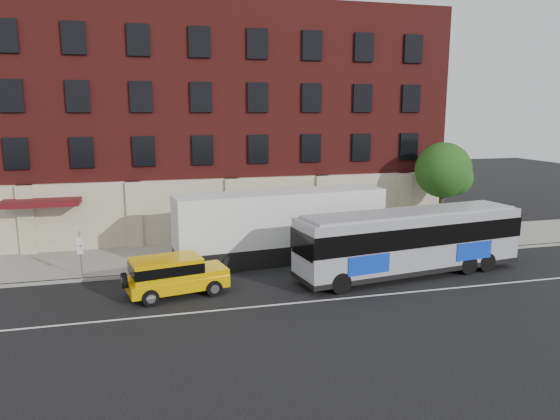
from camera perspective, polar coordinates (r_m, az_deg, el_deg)
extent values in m
plane|color=black|center=(22.46, -0.27, -10.88)|extent=(120.00, 120.00, 0.00)
cube|color=gray|center=(30.79, -4.39, -4.70)|extent=(60.00, 6.00, 0.15)
cube|color=gray|center=(27.96, -3.30, -6.31)|extent=(60.00, 0.25, 0.15)
cube|color=silver|center=(22.91, -0.58, -10.41)|extent=(60.00, 0.12, 0.01)
cube|color=#591715|center=(37.58, -6.73, 9.76)|extent=(30.00, 10.00, 15.00)
cube|color=#C2B59A|center=(33.06, -5.31, 0.06)|extent=(30.00, 0.35, 4.00)
cube|color=#4E0E11|center=(32.18, -24.80, 0.79)|extent=(4.20, 2.20, 0.30)
cube|color=#C2B59A|center=(33.29, -26.12, -0.94)|extent=(0.90, 0.55, 4.00)
cube|color=#C2B59A|center=(32.58, -15.75, -0.47)|extent=(0.90, 0.55, 4.00)
cube|color=#C2B59A|center=(32.96, -5.28, 0.03)|extent=(0.90, 0.55, 4.00)
cube|color=#C2B59A|center=(34.41, 4.63, 0.49)|extent=(0.90, 0.55, 4.00)
cube|color=#C2B59A|center=(36.78, 13.50, 0.90)|extent=(0.90, 0.55, 4.00)
cube|color=black|center=(33.02, -27.04, 5.57)|extent=(1.30, 0.20, 1.80)
cube|color=black|center=(32.44, -20.97, 5.96)|extent=(1.30, 0.20, 1.80)
cube|color=black|center=(32.24, -14.75, 6.29)|extent=(1.30, 0.20, 1.80)
cube|color=black|center=(32.41, -8.52, 6.55)|extent=(1.30, 0.20, 1.80)
cube|color=black|center=(32.96, -2.42, 6.73)|extent=(1.30, 0.20, 1.80)
cube|color=black|center=(33.86, 3.42, 6.83)|extent=(1.30, 0.20, 1.80)
cube|color=black|center=(35.09, 8.91, 6.86)|extent=(1.30, 0.20, 1.80)
cube|color=black|center=(36.61, 13.99, 6.83)|extent=(1.30, 0.20, 1.80)
cube|color=black|center=(32.95, -27.52, 11.11)|extent=(1.30, 0.20, 1.80)
cube|color=black|center=(32.37, -21.36, 11.60)|extent=(1.30, 0.20, 1.80)
cube|color=black|center=(32.16, -15.03, 11.98)|extent=(1.30, 0.20, 1.80)
cube|color=black|center=(32.34, -8.68, 12.21)|extent=(1.30, 0.20, 1.80)
cube|color=black|center=(32.88, -2.46, 12.30)|extent=(1.30, 0.20, 1.80)
cube|color=black|center=(33.79, 3.49, 12.25)|extent=(1.30, 0.20, 1.80)
cube|color=black|center=(35.02, 9.07, 12.08)|extent=(1.30, 0.20, 1.80)
cube|color=black|center=(36.54, 14.22, 11.84)|extent=(1.30, 0.20, 1.80)
cube|color=black|center=(33.18, -28.02, 16.62)|extent=(1.30, 0.20, 1.80)
cube|color=black|center=(32.61, -21.77, 17.22)|extent=(1.30, 0.20, 1.80)
cube|color=black|center=(32.40, -15.32, 17.64)|extent=(1.30, 0.20, 1.80)
cube|color=black|center=(32.58, -8.85, 17.84)|extent=(1.30, 0.20, 1.80)
cube|color=black|center=(33.12, -2.51, 17.84)|extent=(1.30, 0.20, 1.80)
cube|color=black|center=(34.02, 3.55, 17.64)|extent=(1.30, 0.20, 1.80)
cube|color=black|center=(35.24, 9.23, 17.29)|extent=(1.30, 0.20, 1.80)
cube|color=black|center=(36.76, 14.46, 16.82)|extent=(1.30, 0.20, 1.80)
cube|color=black|center=(33.12, -23.52, -1.50)|extent=(2.60, 0.15, 2.80)
cube|color=black|center=(32.68, -13.09, -1.02)|extent=(2.60, 0.15, 2.80)
cube|color=black|center=(33.34, -2.73, -0.52)|extent=(2.60, 0.15, 2.80)
cube|color=black|center=(35.02, 6.92, -0.03)|extent=(2.60, 0.15, 2.80)
cylinder|color=gray|center=(27.57, -21.08, -4.74)|extent=(0.07, 0.07, 2.50)
cube|color=silver|center=(27.23, -21.23, -3.20)|extent=(0.30, 0.03, 0.40)
cube|color=silver|center=(27.35, -21.16, -4.22)|extent=(0.30, 0.03, 0.35)
cylinder|color=#312418|center=(35.70, 17.28, -0.41)|extent=(0.32, 0.32, 3.00)
sphere|color=#1A4413|center=(35.27, 17.54, 4.22)|extent=(3.60, 3.60, 3.60)
sphere|color=#1A4413|center=(35.37, 18.80, 3.35)|extent=(2.20, 2.20, 2.20)
sphere|color=#1A4413|center=(35.34, 16.33, 3.64)|extent=(2.00, 2.00, 2.00)
cube|color=#92939B|center=(27.29, 14.14, -3.30)|extent=(12.40, 4.25, 2.89)
cube|color=black|center=(27.64, 14.02, -6.00)|extent=(12.46, 4.31, 0.25)
cube|color=#92939B|center=(26.97, 14.29, -0.21)|extent=(11.76, 3.86, 0.12)
cube|color=black|center=(27.18, 14.19, -2.31)|extent=(12.50, 4.34, 1.01)
cube|color=#0C32BA|center=(24.60, 9.80, -5.96)|extent=(2.21, 0.36, 0.91)
cube|color=#0C32BA|center=(30.25, 17.26, -3.12)|extent=(2.21, 0.36, 0.91)
cylinder|color=black|center=(24.26, 6.68, -8.00)|extent=(1.05, 0.45, 1.01)
cylinder|color=black|center=(26.17, 4.22, -6.53)|extent=(1.05, 0.45, 1.01)
cylinder|color=black|center=(28.55, 20.00, -5.69)|extent=(1.05, 0.45, 1.01)
cylinder|color=black|center=(30.20, 17.07, -4.62)|extent=(1.05, 0.45, 1.01)
cylinder|color=black|center=(29.37, 21.76, -5.36)|extent=(1.05, 0.45, 1.01)
cylinder|color=black|center=(30.97, 18.81, -4.34)|extent=(1.05, 0.45, 1.01)
cube|color=#E2AA00|center=(24.39, -11.21, -7.79)|extent=(4.73, 2.68, 0.56)
cube|color=#E2AA00|center=(24.05, -12.46, -6.25)|extent=(3.35, 2.38, 0.93)
cube|color=black|center=(24.04, -12.46, -6.15)|extent=(3.40, 2.42, 0.46)
cube|color=#E2AA00|center=(24.66, -7.79, -6.46)|extent=(1.71, 2.00, 0.28)
cube|color=black|center=(24.99, -6.20, -7.08)|extent=(0.34, 1.47, 0.51)
cylinder|color=black|center=(23.83, -16.80, -7.45)|extent=(0.34, 0.73, 0.70)
cylinder|color=black|center=(24.01, -7.28, -8.55)|extent=(0.78, 0.40, 0.74)
cylinder|color=silver|center=(24.01, -7.28, -8.55)|extent=(0.45, 0.35, 0.41)
cylinder|color=black|center=(25.66, -8.58, -7.31)|extent=(0.78, 0.40, 0.74)
cylinder|color=silver|center=(25.66, -8.58, -7.31)|extent=(0.45, 0.35, 0.41)
cylinder|color=black|center=(23.34, -14.08, -9.39)|extent=(0.78, 0.40, 0.74)
cylinder|color=silver|center=(23.34, -14.08, -9.39)|extent=(0.45, 0.35, 0.41)
cylinder|color=black|center=(25.02, -14.94, -8.04)|extent=(0.78, 0.40, 0.74)
cylinder|color=silver|center=(25.02, -14.94, -8.04)|extent=(0.45, 0.35, 0.41)
cube|color=black|center=(29.21, 0.17, -4.58)|extent=(12.02, 3.63, 1.08)
cube|color=silver|center=(28.75, 0.17, -0.79)|extent=(12.03, 3.67, 2.86)
cylinder|color=black|center=(26.96, -7.87, -6.12)|extent=(1.01, 0.38, 0.99)
cylinder|color=black|center=(29.09, -8.87, -4.88)|extent=(1.01, 0.38, 0.99)
cylinder|color=black|center=(27.23, -5.43, -5.89)|extent=(1.01, 0.38, 0.99)
cylinder|color=black|center=(29.34, -6.60, -4.69)|extent=(1.01, 0.38, 0.99)
cylinder|color=black|center=(29.52, 6.89, -4.59)|extent=(1.01, 0.38, 0.99)
cylinder|color=black|center=(31.48, 4.99, -3.58)|extent=(1.01, 0.38, 0.99)
cylinder|color=black|center=(30.07, 8.90, -4.36)|extent=(1.01, 0.38, 0.99)
cylinder|color=black|center=(32.00, 6.90, -3.38)|extent=(1.01, 0.38, 0.99)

